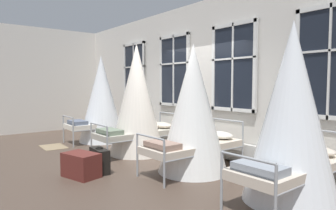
{
  "coord_description": "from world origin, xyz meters",
  "views": [
    {
      "loc": [
        5.02,
        -3.9,
        1.63
      ],
      "look_at": [
        0.19,
        -0.08,
        1.2
      ],
      "focal_mm": 32.28,
      "sensor_mm": 36.0,
      "label": 1
    }
  ],
  "objects": [
    {
      "name": "rug_first",
      "position": [
        -2.87,
        -1.44,
        0.01
      ],
      "size": [
        0.83,
        0.6,
        0.01
      ],
      "primitive_type": "cube",
      "rotation": [
        0.0,
        0.0,
        -0.05
      ],
      "color": "#8E7A5B",
      "rests_on": "ground"
    },
    {
      "name": "suitcase_dark",
      "position": [
        -0.07,
        -1.49,
        0.22
      ],
      "size": [
        0.58,
        0.26,
        0.47
      ],
      "rotation": [
        0.0,
        0.0,
        -0.09
      ],
      "color": "black",
      "rests_on": "ground"
    },
    {
      "name": "cot_second",
      "position": [
        -0.92,
        -0.12,
        1.24
      ],
      "size": [
        1.29,
        1.99,
        2.56
      ],
      "rotation": [
        0.0,
        0.0,
        1.58
      ],
      "color": "#9EA3A8",
      "rests_on": "ground"
    },
    {
      "name": "end_wall_left",
      "position": [
        -5.75,
        -2.11,
        1.77
      ],
      "size": [
        0.1,
        7.4,
        3.53
      ],
      "primitive_type": "cube",
      "color": "silver",
      "rests_on": "ground"
    },
    {
      "name": "cot_fourth",
      "position": [
        2.85,
        -0.03,
        1.2
      ],
      "size": [
        1.29,
        1.98,
        2.49
      ],
      "rotation": [
        0.0,
        0.0,
        1.57
      ],
      "color": "#9EA3A8",
      "rests_on": "ground"
    },
    {
      "name": "travel_trunk",
      "position": [
        0.0,
        -1.87,
        0.21
      ],
      "size": [
        0.72,
        0.55,
        0.42
      ],
      "primitive_type": "cube",
      "rotation": [
        0.0,
        0.0,
        0.27
      ],
      "color": "#5B231E",
      "rests_on": "ground"
    },
    {
      "name": "cot_third",
      "position": [
        0.97,
        -0.11,
        1.14
      ],
      "size": [
        1.29,
        1.98,
        2.36
      ],
      "rotation": [
        0.0,
        0.0,
        1.57
      ],
      "color": "#9EA3A8",
      "rests_on": "ground"
    },
    {
      "name": "cot_first",
      "position": [
        -2.87,
        -0.06,
        1.17
      ],
      "size": [
        1.29,
        2.0,
        2.43
      ],
      "rotation": [
        0.0,
        0.0,
        1.55
      ],
      "color": "#9EA3A8",
      "rests_on": "ground"
    },
    {
      "name": "ground",
      "position": [
        0.0,
        0.0,
        0.0
      ],
      "size": [
        21.25,
        21.25,
        0.0
      ],
      "primitive_type": "plane",
      "color": "#4C3D33"
    },
    {
      "name": "window_bank",
      "position": [
        0.0,
        1.02,
        1.16
      ],
      "size": [
        6.88,
        0.1,
        2.81
      ],
      "color": "black",
      "rests_on": "ground"
    },
    {
      "name": "back_wall_with_windows",
      "position": [
        0.0,
        1.14,
        1.77
      ],
      "size": [
        11.5,
        0.1,
        3.53
      ],
      "primitive_type": "cube",
      "color": "silver",
      "rests_on": "ground"
    }
  ]
}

